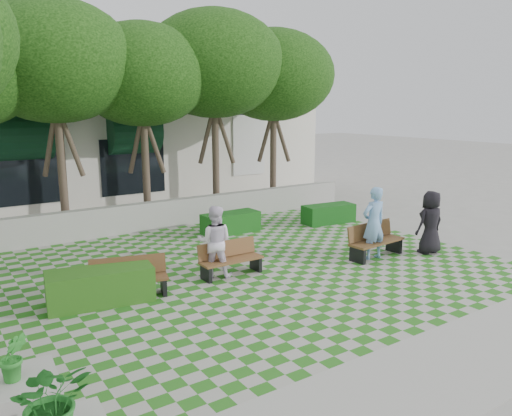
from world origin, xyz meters
TOP-DOWN VIEW (x-y plane):
  - ground at (0.00, 0.00)m, footprint 90.00×90.00m
  - lawn at (0.00, 1.00)m, footprint 12.00×12.00m
  - sidewalk_south at (0.00, -4.70)m, footprint 16.00×2.00m
  - retaining_wall at (0.00, 6.20)m, footprint 15.00×0.36m
  - bench_east at (3.30, -0.02)m, footprint 1.76×0.70m
  - bench_mid at (-0.66, 0.89)m, footprint 1.55×0.53m
  - bench_west at (-3.14, 0.92)m, footprint 1.68×0.94m
  - hedge_east at (4.95, 3.59)m, footprint 1.89×0.94m
  - hedge_midright at (1.45, 4.33)m, footprint 1.86×0.78m
  - hedge_west at (-3.76, 0.90)m, footprint 2.19×1.14m
  - planter_back at (-5.90, -2.98)m, footprint 0.95×0.95m
  - person_blue at (3.13, -0.11)m, footprint 0.74×0.53m
  - person_dark at (4.78, -0.64)m, footprint 0.89×0.62m
  - person_white at (-1.00, 1.03)m, footprint 1.05×1.01m
  - tree_row at (-1.86, 5.95)m, footprint 17.70×13.40m
  - building at (0.93, 14.08)m, footprint 18.00×8.92m

SIDE VIEW (x-z plane):
  - ground at x=0.00m, z-range 0.00..0.00m
  - sidewalk_south at x=0.00m, z-range 0.00..0.01m
  - lawn at x=0.00m, z-range 0.01..0.01m
  - hedge_east at x=4.95m, z-range 0.00..0.64m
  - hedge_midright at x=1.45m, z-range 0.00..0.65m
  - hedge_west at x=-3.76m, z-range 0.00..0.73m
  - bench_mid at x=-0.66m, z-range -0.01..0.80m
  - bench_west at x=-3.14m, z-range -0.02..0.82m
  - bench_east at x=3.30m, z-range -0.02..0.89m
  - retaining_wall at x=0.00m, z-range 0.00..0.90m
  - planter_back at x=-5.90m, z-range -0.24..1.23m
  - person_white at x=-1.00m, z-range 0.00..1.71m
  - person_dark at x=4.78m, z-range 0.00..1.73m
  - person_blue at x=3.13m, z-range 0.00..1.93m
  - building at x=0.93m, z-range -0.06..5.09m
  - tree_row at x=-1.86m, z-range 1.47..8.88m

